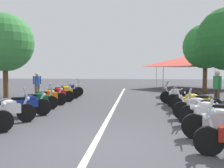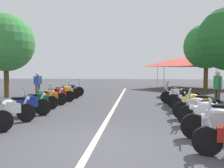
{
  "view_description": "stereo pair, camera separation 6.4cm",
  "coord_description": "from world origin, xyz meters",
  "px_view_note": "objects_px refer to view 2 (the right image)",
  "views": [
    {
      "loc": [
        -5.47,
        -0.98,
        1.83
      ],
      "look_at": [
        4.75,
        0.0,
        1.2
      ],
      "focal_mm": 38.19,
      "sensor_mm": 36.0,
      "label": 1
    },
    {
      "loc": [
        -5.47,
        -1.05,
        1.83
      ],
      "look_at": [
        4.75,
        0.0,
        1.2
      ],
      "focal_mm": 38.19,
      "sensor_mm": 36.0,
      "label": 2
    }
  ],
  "objects_px": {
    "motorcycle_left_row_4": "(37,100)",
    "motorcycle_left_row_8": "(70,90)",
    "motorcycle_left_row_3": "(25,104)",
    "motorcycle_right_row_4": "(196,102)",
    "motorcycle_left_row_7": "(64,92)",
    "motorcycle_left_row_5": "(47,97)",
    "roadside_tree_2": "(207,46)",
    "motorcycle_right_row_5": "(187,99)",
    "roadside_tree_1": "(5,43)",
    "bystander_3": "(38,83)",
    "motorcycle_right_row_3": "(201,108)",
    "motorcycle_right_row_6": "(180,95)",
    "event_tent": "(193,61)",
    "motorcycle_left_row_2": "(4,110)",
    "motorcycle_left_row_6": "(57,94)",
    "motorcycle_right_row_2": "(211,113)",
    "bystander_0": "(217,86)"
  },
  "relations": [
    {
      "from": "motorcycle_left_row_8",
      "to": "bystander_3",
      "type": "xyz_separation_m",
      "value": [
        -0.47,
        2.03,
        0.47
      ]
    },
    {
      "from": "motorcycle_left_row_6",
      "to": "roadside_tree_2",
      "type": "distance_m",
      "value": 11.61
    },
    {
      "from": "motorcycle_left_row_5",
      "to": "bystander_0",
      "type": "xyz_separation_m",
      "value": [
        0.48,
        -8.35,
        0.58
      ]
    },
    {
      "from": "motorcycle_left_row_7",
      "to": "motorcycle_left_row_8",
      "type": "bearing_deg",
      "value": 58.56
    },
    {
      "from": "motorcycle_left_row_5",
      "to": "motorcycle_left_row_7",
      "type": "xyz_separation_m",
      "value": [
        2.77,
        -0.01,
        0.0
      ]
    },
    {
      "from": "motorcycle_right_row_5",
      "to": "motorcycle_left_row_8",
      "type": "bearing_deg",
      "value": -10.24
    },
    {
      "from": "motorcycle_left_row_4",
      "to": "motorcycle_left_row_8",
      "type": "distance_m",
      "value": 5.39
    },
    {
      "from": "motorcycle_left_row_3",
      "to": "motorcycle_left_row_7",
      "type": "bearing_deg",
      "value": 68.71
    },
    {
      "from": "motorcycle_left_row_8",
      "to": "motorcycle_right_row_4",
      "type": "bearing_deg",
      "value": -68.27
    },
    {
      "from": "motorcycle_left_row_3",
      "to": "bystander_3",
      "type": "bearing_deg",
      "value": 86.46
    },
    {
      "from": "motorcycle_left_row_4",
      "to": "roadside_tree_2",
      "type": "height_order",
      "value": "roadside_tree_2"
    },
    {
      "from": "motorcycle_left_row_6",
      "to": "roadside_tree_2",
      "type": "height_order",
      "value": "roadside_tree_2"
    },
    {
      "from": "motorcycle_left_row_6",
      "to": "motorcycle_left_row_8",
      "type": "relative_size",
      "value": 1.07
    },
    {
      "from": "motorcycle_left_row_6",
      "to": "motorcycle_right_row_6",
      "type": "distance_m",
      "value": 6.67
    },
    {
      "from": "motorcycle_left_row_4",
      "to": "bystander_3",
      "type": "height_order",
      "value": "bystander_3"
    },
    {
      "from": "motorcycle_right_row_3",
      "to": "roadside_tree_1",
      "type": "bearing_deg",
      "value": -18.3
    },
    {
      "from": "motorcycle_left_row_6",
      "to": "motorcycle_left_row_4",
      "type": "bearing_deg",
      "value": -112.62
    },
    {
      "from": "motorcycle_left_row_7",
      "to": "bystander_3",
      "type": "height_order",
      "value": "bystander_3"
    },
    {
      "from": "motorcycle_left_row_4",
      "to": "motorcycle_left_row_5",
      "type": "relative_size",
      "value": 0.93
    },
    {
      "from": "motorcycle_left_row_4",
      "to": "motorcycle_left_row_8",
      "type": "height_order",
      "value": "motorcycle_left_row_8"
    },
    {
      "from": "motorcycle_left_row_8",
      "to": "roadside_tree_1",
      "type": "xyz_separation_m",
      "value": [
        -0.89,
        3.96,
        3.08
      ]
    },
    {
      "from": "motorcycle_left_row_3",
      "to": "motorcycle_left_row_5",
      "type": "height_order",
      "value": "motorcycle_left_row_3"
    },
    {
      "from": "bystander_3",
      "to": "motorcycle_right_row_4",
      "type": "bearing_deg",
      "value": 32.33
    },
    {
      "from": "motorcycle_left_row_7",
      "to": "event_tent",
      "type": "relative_size",
      "value": 0.28
    },
    {
      "from": "motorcycle_left_row_3",
      "to": "motorcycle_right_row_5",
      "type": "relative_size",
      "value": 1.0
    },
    {
      "from": "motorcycle_left_row_2",
      "to": "motorcycle_right_row_3",
      "type": "relative_size",
      "value": 0.93
    },
    {
      "from": "motorcycle_left_row_7",
      "to": "motorcycle_right_row_2",
      "type": "xyz_separation_m",
      "value": [
        -6.61,
        -6.75,
        0.02
      ]
    },
    {
      "from": "motorcycle_right_row_6",
      "to": "event_tent",
      "type": "relative_size",
      "value": 0.3
    },
    {
      "from": "motorcycle_left_row_6",
      "to": "motorcycle_left_row_7",
      "type": "xyz_separation_m",
      "value": [
        1.37,
        0.04,
        -0.01
      ]
    },
    {
      "from": "motorcycle_right_row_2",
      "to": "bystander_0",
      "type": "xyz_separation_m",
      "value": [
        4.32,
        -1.59,
        0.56
      ]
    },
    {
      "from": "motorcycle_right_row_4",
      "to": "bystander_3",
      "type": "distance_m",
      "value": 10.25
    },
    {
      "from": "motorcycle_right_row_5",
      "to": "roadside_tree_1",
      "type": "relative_size",
      "value": 0.36
    },
    {
      "from": "roadside_tree_2",
      "to": "motorcycle_left_row_8",
      "type": "bearing_deg",
      "value": 107.3
    },
    {
      "from": "motorcycle_right_row_5",
      "to": "motorcycle_right_row_6",
      "type": "height_order",
      "value": "motorcycle_right_row_6"
    },
    {
      "from": "motorcycle_left_row_5",
      "to": "roadside_tree_2",
      "type": "bearing_deg",
      "value": 5.03
    },
    {
      "from": "motorcycle_left_row_8",
      "to": "motorcycle_right_row_5",
      "type": "xyz_separation_m",
      "value": [
        -4.12,
        -6.85,
        -0.01
      ]
    },
    {
      "from": "motorcycle_left_row_2",
      "to": "roadside_tree_1",
      "type": "xyz_separation_m",
      "value": [
        7.16,
        3.99,
        3.08
      ]
    },
    {
      "from": "motorcycle_left_row_3",
      "to": "motorcycle_left_row_8",
      "type": "relative_size",
      "value": 1.07
    },
    {
      "from": "motorcycle_left_row_2",
      "to": "motorcycle_left_row_8",
      "type": "bearing_deg",
      "value": 58.53
    },
    {
      "from": "motorcycle_left_row_5",
      "to": "motorcycle_right_row_3",
      "type": "bearing_deg",
      "value": -53.27
    },
    {
      "from": "motorcycle_left_row_3",
      "to": "motorcycle_right_row_4",
      "type": "relative_size",
      "value": 0.95
    },
    {
      "from": "motorcycle_right_row_4",
      "to": "bystander_0",
      "type": "bearing_deg",
      "value": -111.5
    },
    {
      "from": "motorcycle_left_row_8",
      "to": "motorcycle_right_row_6",
      "type": "distance_m",
      "value": 7.28
    },
    {
      "from": "event_tent",
      "to": "motorcycle_right_row_2",
      "type": "bearing_deg",
      "value": 168.99
    },
    {
      "from": "motorcycle_left_row_6",
      "to": "event_tent",
      "type": "relative_size",
      "value": 0.28
    },
    {
      "from": "motorcycle_left_row_2",
      "to": "motorcycle_left_row_6",
      "type": "xyz_separation_m",
      "value": [
        5.33,
        -0.02,
        -0.0
      ]
    },
    {
      "from": "motorcycle_left_row_8",
      "to": "bystander_0",
      "type": "xyz_separation_m",
      "value": [
        -3.64,
        -8.35,
        0.57
      ]
    },
    {
      "from": "motorcycle_right_row_4",
      "to": "motorcycle_left_row_3",
      "type": "bearing_deg",
      "value": 26.8
    },
    {
      "from": "motorcycle_right_row_3",
      "to": "bystander_3",
      "type": "height_order",
      "value": "bystander_3"
    },
    {
      "from": "motorcycle_left_row_3",
      "to": "roadside_tree_2",
      "type": "relative_size",
      "value": 0.37
    }
  ]
}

